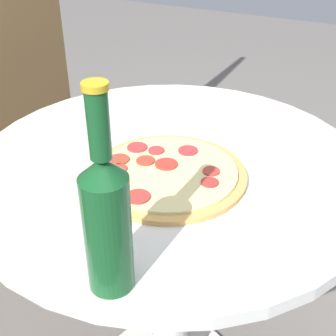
% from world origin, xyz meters
% --- Properties ---
extents(table, '(0.81, 0.81, 0.71)m').
position_xyz_m(table, '(0.00, 0.00, 0.54)').
color(table, silver).
rests_on(table, ground_plane).
extents(pizza, '(0.30, 0.30, 0.02)m').
position_xyz_m(pizza, '(-0.06, -0.02, 0.72)').
color(pizza, tan).
rests_on(pizza, table).
extents(beer_bottle, '(0.06, 0.06, 0.30)m').
position_xyz_m(beer_bottle, '(-0.34, -0.07, 0.83)').
color(beer_bottle, '#144C23').
rests_on(beer_bottle, table).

